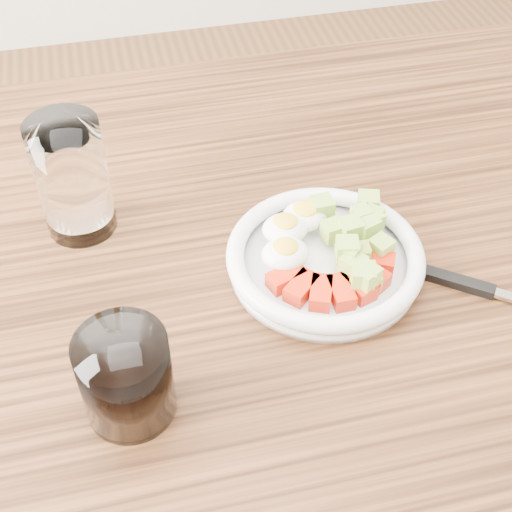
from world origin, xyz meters
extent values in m
cube|color=brown|center=(0.00, 0.00, 0.75)|extent=(1.50, 0.90, 0.04)
cylinder|color=white|center=(0.06, 0.00, 0.78)|extent=(0.20, 0.20, 0.01)
torus|color=white|center=(0.06, 0.00, 0.79)|extent=(0.21, 0.21, 0.02)
cube|color=red|center=(0.01, -0.02, 0.79)|extent=(0.04, 0.03, 0.02)
cube|color=red|center=(0.03, -0.03, 0.79)|extent=(0.04, 0.04, 0.02)
cube|color=red|center=(0.04, -0.05, 0.79)|extent=(0.03, 0.04, 0.02)
cube|color=red|center=(0.06, -0.05, 0.79)|extent=(0.02, 0.04, 0.02)
cube|color=red|center=(0.08, -0.05, 0.79)|extent=(0.03, 0.04, 0.02)
cube|color=red|center=(0.10, -0.03, 0.79)|extent=(0.04, 0.04, 0.02)
cube|color=red|center=(0.11, -0.02, 0.79)|extent=(0.04, 0.04, 0.02)
ellipsoid|color=white|center=(0.03, 0.04, 0.80)|extent=(0.05, 0.04, 0.03)
ellipsoid|color=yellow|center=(0.03, 0.04, 0.81)|extent=(0.03, 0.03, 0.01)
ellipsoid|color=white|center=(0.05, 0.06, 0.80)|extent=(0.05, 0.04, 0.03)
ellipsoid|color=yellow|center=(0.05, 0.06, 0.81)|extent=(0.03, 0.03, 0.01)
ellipsoid|color=white|center=(0.02, 0.01, 0.80)|extent=(0.05, 0.04, 0.03)
ellipsoid|color=yellow|center=(0.02, 0.01, 0.81)|extent=(0.03, 0.03, 0.01)
cube|color=#A5C24A|center=(0.11, 0.02, 0.80)|extent=(0.03, 0.03, 0.02)
cube|color=#A5C24A|center=(0.09, -0.01, 0.80)|extent=(0.02, 0.02, 0.02)
cube|color=#A5C24A|center=(0.12, 0.03, 0.80)|extent=(0.03, 0.03, 0.02)
cube|color=#A5C24A|center=(0.08, -0.01, 0.81)|extent=(0.03, 0.03, 0.02)
cube|color=#A5C24A|center=(0.10, -0.04, 0.80)|extent=(0.02, 0.02, 0.02)
cube|color=#A5C24A|center=(0.10, -0.01, 0.80)|extent=(0.02, 0.02, 0.02)
cube|color=#A5C24A|center=(0.11, 0.04, 0.81)|extent=(0.02, 0.02, 0.02)
cube|color=#A5C24A|center=(0.08, -0.01, 0.81)|extent=(0.03, 0.03, 0.02)
cube|color=#A5C24A|center=(0.08, -0.05, 0.81)|extent=(0.03, 0.03, 0.02)
cube|color=#A5C24A|center=(0.07, 0.06, 0.81)|extent=(0.02, 0.02, 0.02)
cube|color=#A5C24A|center=(0.11, 0.04, 0.80)|extent=(0.03, 0.03, 0.02)
cube|color=#A5C24A|center=(0.08, 0.03, 0.80)|extent=(0.02, 0.02, 0.02)
cube|color=#A5C24A|center=(0.09, -0.05, 0.81)|extent=(0.03, 0.03, 0.02)
cube|color=#A5C24A|center=(0.12, 0.03, 0.80)|extent=(0.03, 0.03, 0.02)
cube|color=#A5C24A|center=(0.12, -0.01, 0.80)|extent=(0.03, 0.03, 0.02)
cube|color=#A5C24A|center=(0.13, 0.06, 0.80)|extent=(0.03, 0.03, 0.02)
cube|color=#A5C24A|center=(0.09, 0.02, 0.80)|extent=(0.02, 0.02, 0.02)
cube|color=#A5C24A|center=(0.08, -0.03, 0.80)|extent=(0.03, 0.03, 0.02)
cube|color=black|center=(0.18, -0.04, 0.77)|extent=(0.09, 0.07, 0.01)
cylinder|color=white|center=(-0.18, 0.13, 0.84)|extent=(0.08, 0.08, 0.14)
cylinder|color=white|center=(-0.15, -0.12, 0.82)|extent=(0.08, 0.08, 0.09)
cylinder|color=black|center=(-0.15, -0.12, 0.81)|extent=(0.07, 0.07, 0.08)
camera|label=1|loc=(-0.13, -0.48, 1.32)|focal=50.00mm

